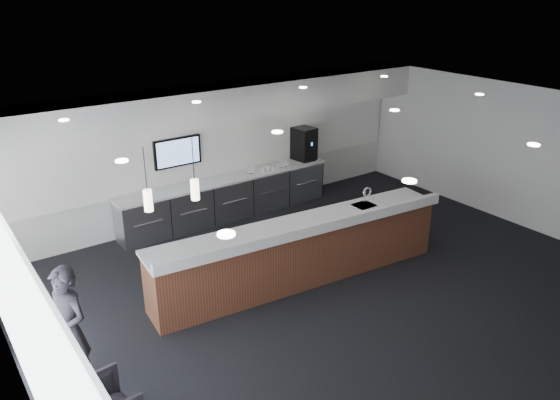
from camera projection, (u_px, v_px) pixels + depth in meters
ground at (333, 286)px, 9.58m from camera, size 10.00×10.00×0.00m
ceiling at (340, 118)px, 8.45m from camera, size 10.00×8.00×0.02m
back_wall at (218, 150)px, 12.04m from camera, size 10.00×0.02×3.00m
left_wall at (10, 304)px, 6.33m from camera, size 0.02×8.00×3.00m
right_wall at (513, 155)px, 11.70m from camera, size 0.02×8.00×3.00m
soffit_bulkhead at (226, 102)px, 11.26m from camera, size 10.00×0.90×0.70m
alcove_panel at (218, 146)px, 11.98m from camera, size 9.80×0.06×1.40m
window_blinds_wall at (14, 303)px, 6.36m from camera, size 0.04×7.36×2.55m
back_credenza at (227, 198)px, 12.15m from camera, size 5.06×0.66×0.95m
wall_tv at (178, 152)px, 11.37m from camera, size 1.05×0.08×0.62m
pendant_left at (180, 180)px, 8.05m from camera, size 0.12×0.12×0.30m
pendant_right at (134, 190)px, 7.67m from camera, size 0.12×0.12×0.30m
ceiling_can_lights at (340, 120)px, 8.46m from camera, size 7.00×5.00×0.02m
service_counter at (301, 251)px, 9.56m from camera, size 5.57×1.42×1.49m
coffee_machine at (304, 144)px, 13.05m from camera, size 0.50×0.61×0.78m
info_sign_left at (251, 169)px, 12.19m from camera, size 0.17×0.04×0.23m
info_sign_right at (283, 162)px, 12.60m from camera, size 0.19×0.03×0.25m
lounge_guest at (69, 329)px, 6.96m from camera, size 0.63×0.75×1.73m
cup_0 at (288, 164)px, 12.71m from camera, size 0.10×0.10×0.09m
cup_1 at (283, 165)px, 12.64m from camera, size 0.13×0.13×0.09m
cup_2 at (278, 166)px, 12.56m from camera, size 0.12×0.12×0.09m
cup_3 at (273, 167)px, 12.49m from camera, size 0.12×0.12×0.09m
cup_4 at (268, 168)px, 12.41m from camera, size 0.13×0.13×0.09m
cup_5 at (263, 170)px, 12.34m from camera, size 0.10×0.10×0.09m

